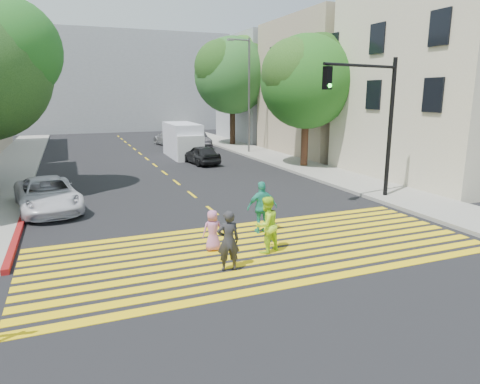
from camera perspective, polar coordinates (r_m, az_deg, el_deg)
ground at (r=11.87m, az=5.47°, el=-9.64°), size 120.00×120.00×0.00m
sidewalk_left at (r=32.20m, az=-27.73°, el=3.47°), size 3.00×40.00×0.15m
sidewalk_right at (r=28.55m, az=6.91°, el=3.84°), size 3.00×60.00×0.15m
curb_red at (r=16.43m, az=-27.32°, el=-4.32°), size 0.20×8.00×0.16m
crosswalk at (r=12.93m, az=2.87°, el=-7.63°), size 13.40×5.30×0.01m
lane_line at (r=32.92m, az=-12.77°, el=4.70°), size 0.12×34.40×0.01m
building_right_cream at (r=26.79m, az=27.47°, el=12.50°), size 10.00×10.00×10.00m
building_right_tan at (r=35.04m, az=13.52°, el=13.34°), size 10.00×10.00×10.00m
building_right_grey at (r=44.50m, az=5.14°, el=13.48°), size 10.00×10.00×10.00m
backdrop_block at (r=57.95m, az=-17.30°, el=13.82°), size 30.00×8.00×12.00m
tree_right_near at (r=27.12m, az=9.00°, el=14.92°), size 6.34×5.85×8.21m
tree_right_far at (r=38.68m, az=-0.94°, el=15.78°), size 7.72×7.35×9.57m
pedestrian_man at (r=11.21m, az=-1.57°, el=-6.51°), size 0.64×0.47×1.63m
pedestrian_woman at (r=12.47m, az=3.54°, el=-4.38°), size 0.97×0.86×1.68m
pedestrian_child at (r=12.68m, az=-3.67°, el=-5.13°), size 0.61×0.40×1.24m
pedestrian_extra at (r=14.19m, az=2.97°, el=-2.07°), size 1.07×0.54×1.75m
white_sedan at (r=18.56m, az=-24.28°, el=-0.32°), size 2.86×4.99×1.31m
dark_car_near at (r=28.52m, az=-5.20°, el=4.99°), size 1.89×3.83×1.25m
silver_car at (r=39.16m, az=-9.19°, el=7.14°), size 2.71×5.06×1.39m
dark_car_parked at (r=37.49m, az=-5.84°, el=6.98°), size 1.65×4.28×1.39m
white_van at (r=31.73m, az=-7.58°, el=6.72°), size 2.07×5.25×2.46m
traffic_signal at (r=18.78m, az=17.44°, el=10.41°), size 4.07×1.07×6.03m
street_lamp at (r=33.22m, az=0.95°, el=13.61°), size 1.94×0.54×8.59m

